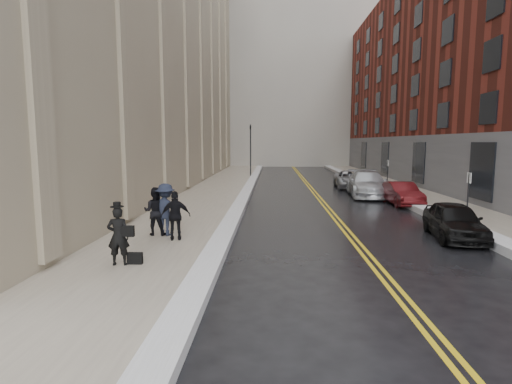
# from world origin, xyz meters

# --- Properties ---
(ground) EXTENTS (160.00, 160.00, 0.00)m
(ground) POSITION_xyz_m (0.00, 0.00, 0.00)
(ground) COLOR black
(ground) RESTS_ON ground
(sidewalk_left) EXTENTS (4.00, 64.00, 0.15)m
(sidewalk_left) POSITION_xyz_m (-4.50, 16.00, 0.07)
(sidewalk_left) COLOR gray
(sidewalk_left) RESTS_ON ground
(sidewalk_right) EXTENTS (3.00, 64.00, 0.15)m
(sidewalk_right) POSITION_xyz_m (9.00, 16.00, 0.07)
(sidewalk_right) COLOR gray
(sidewalk_right) RESTS_ON ground
(lane_stripe_a) EXTENTS (0.12, 64.00, 0.01)m
(lane_stripe_a) POSITION_xyz_m (2.38, 16.00, 0.00)
(lane_stripe_a) COLOR gold
(lane_stripe_a) RESTS_ON ground
(lane_stripe_b) EXTENTS (0.12, 64.00, 0.01)m
(lane_stripe_b) POSITION_xyz_m (2.62, 16.00, 0.00)
(lane_stripe_b) COLOR gold
(lane_stripe_b) RESTS_ON ground
(snow_ridge_left) EXTENTS (0.70, 60.80, 0.26)m
(snow_ridge_left) POSITION_xyz_m (-2.20, 16.00, 0.13)
(snow_ridge_left) COLOR white
(snow_ridge_left) RESTS_ON ground
(snow_ridge_right) EXTENTS (0.85, 60.80, 0.30)m
(snow_ridge_right) POSITION_xyz_m (7.15, 16.00, 0.15)
(snow_ridge_right) COLOR white
(snow_ridge_right) RESTS_ON ground
(building_right) EXTENTS (14.00, 50.00, 18.00)m
(building_right) POSITION_xyz_m (17.50, 23.00, 9.00)
(building_right) COLOR maroon
(building_right) RESTS_ON ground
(tower_far_right) EXTENTS (22.00, 18.00, 44.00)m
(tower_far_right) POSITION_xyz_m (14.00, 66.00, 22.00)
(tower_far_right) COLOR slate
(tower_far_right) RESTS_ON ground
(tower_far_left) EXTENTS (22.00, 18.00, 60.00)m
(tower_far_left) POSITION_xyz_m (-12.00, 72.00, 30.00)
(tower_far_left) COLOR slate
(tower_far_left) RESTS_ON ground
(traffic_signal) EXTENTS (0.18, 0.15, 5.20)m
(traffic_signal) POSITION_xyz_m (-2.60, 30.00, 3.08)
(traffic_signal) COLOR black
(traffic_signal) RESTS_ON ground
(parking_sign_near) EXTENTS (0.06, 0.35, 2.23)m
(parking_sign_near) POSITION_xyz_m (7.90, 8.00, 1.36)
(parking_sign_near) COLOR black
(parking_sign_near) RESTS_ON ground
(parking_sign_far) EXTENTS (0.06, 0.35, 2.23)m
(parking_sign_far) POSITION_xyz_m (7.90, 20.00, 1.36)
(parking_sign_far) COLOR black
(parking_sign_far) RESTS_ON ground
(car_black) EXTENTS (2.07, 4.07, 1.33)m
(car_black) POSITION_xyz_m (6.18, 5.33, 0.66)
(car_black) COLOR black
(car_black) RESTS_ON ground
(car_maroon) EXTENTS (1.46, 3.93, 1.28)m
(car_maroon) POSITION_xyz_m (6.80, 13.26, 0.64)
(car_maroon) COLOR #430C0E
(car_maroon) RESTS_ON ground
(car_silver_near) EXTENTS (2.72, 5.77, 1.63)m
(car_silver_near) POSITION_xyz_m (5.72, 16.83, 0.81)
(car_silver_near) COLOR #B5B8BD
(car_silver_near) RESTS_ON ground
(car_silver_far) EXTENTS (2.42, 4.86, 1.32)m
(car_silver_far) POSITION_xyz_m (5.55, 21.53, 0.66)
(car_silver_far) COLOR #9D9EA5
(car_silver_far) RESTS_ON ground
(pedestrian_main) EXTENTS (0.64, 0.46, 1.62)m
(pedestrian_main) POSITION_xyz_m (-4.64, 1.26, 0.96)
(pedestrian_main) COLOR black
(pedestrian_main) RESTS_ON sidewalk_left
(pedestrian_a) EXTENTS (0.86, 0.67, 1.75)m
(pedestrian_a) POSITION_xyz_m (-4.68, 4.84, 1.02)
(pedestrian_a) COLOR black
(pedestrian_a) RESTS_ON sidewalk_left
(pedestrian_b) EXTENTS (1.37, 1.05, 1.88)m
(pedestrian_b) POSITION_xyz_m (-4.29, 4.81, 1.09)
(pedestrian_b) COLOR #1B2030
(pedestrian_b) RESTS_ON sidewalk_left
(pedestrian_c) EXTENTS (1.06, 0.62, 1.70)m
(pedestrian_c) POSITION_xyz_m (-3.76, 4.12, 1.00)
(pedestrian_c) COLOR black
(pedestrian_c) RESTS_ON sidewalk_left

